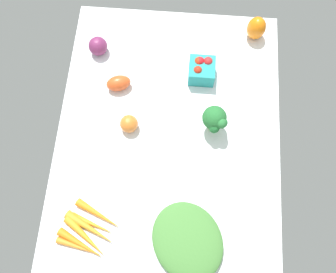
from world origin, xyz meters
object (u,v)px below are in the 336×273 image
at_px(carrot_bunch, 88,232).
at_px(red_onion_center, 98,46).
at_px(bell_pepper_orange, 256,28).
at_px(leafy_greens_clump, 188,241).
at_px(roma_tomato, 118,83).
at_px(broccoli_head, 215,119).
at_px(heirloom_tomato_orange, 129,124).
at_px(berry_basket, 202,70).

distance_m(carrot_bunch, red_onion_center, 0.66).
bearing_deg(carrot_bunch, bell_pepper_orange, -33.75).
bearing_deg(carrot_bunch, leafy_greens_clump, -90.58).
bearing_deg(roma_tomato, red_onion_center, 105.26).
relative_size(bell_pepper_orange, leafy_greens_clump, 0.40).
relative_size(broccoli_head, carrot_bunch, 0.59).
height_order(broccoli_head, heirloom_tomato_orange, broccoli_head).
relative_size(carrot_bunch, berry_basket, 2.22).
xyz_separation_m(berry_basket, heirloom_tomato_orange, (-0.22, 0.23, -0.01)).
relative_size(berry_basket, roma_tomato, 1.05).
bearing_deg(berry_basket, roma_tomato, 103.56).
bearing_deg(broccoli_head, bell_pepper_orange, -20.07).
distance_m(berry_basket, red_onion_center, 0.39).
distance_m(bell_pepper_orange, roma_tomato, 0.54).
relative_size(broccoli_head, heirloom_tomato_orange, 1.95).
distance_m(bell_pepper_orange, heirloom_tomato_orange, 0.59).
relative_size(broccoli_head, bell_pepper_orange, 1.21).
distance_m(heirloom_tomato_orange, red_onion_center, 0.33).
distance_m(leafy_greens_clump, red_onion_center, 0.75).
height_order(berry_basket, roma_tomato, berry_basket).
height_order(bell_pepper_orange, red_onion_center, bell_pepper_orange).
xyz_separation_m(broccoli_head, heirloom_tomato_orange, (-0.02, 0.28, -0.05)).
distance_m(carrot_bunch, berry_basket, 0.67).
height_order(leafy_greens_clump, heirloom_tomato_orange, heirloom_tomato_orange).
distance_m(carrot_bunch, heirloom_tomato_orange, 0.37).
distance_m(bell_pepper_orange, carrot_bunch, 0.92).
height_order(broccoli_head, carrot_bunch, broccoli_head).
height_order(broccoli_head, red_onion_center, broccoli_head).
bearing_deg(red_onion_center, roma_tomato, -146.98).
relative_size(leafy_greens_clump, red_onion_center, 3.58).
xyz_separation_m(berry_basket, leafy_greens_clump, (-0.59, 0.01, -0.01)).
bearing_deg(berry_basket, heirloom_tomato_orange, 133.35).
xyz_separation_m(berry_basket, roma_tomato, (-0.07, 0.29, -0.01)).
bearing_deg(leafy_greens_clump, roma_tomato, 28.01).
bearing_deg(carrot_bunch, roma_tomato, -3.64).
bearing_deg(heirloom_tomato_orange, roma_tomato, 19.81).
xyz_separation_m(heirloom_tomato_orange, roma_tomato, (0.15, 0.05, -0.00)).
xyz_separation_m(bell_pepper_orange, leafy_greens_clump, (-0.77, 0.20, -0.02)).
bearing_deg(broccoli_head, heirloom_tomato_orange, 94.06).
bearing_deg(broccoli_head, red_onion_center, 57.76).
distance_m(broccoli_head, carrot_bunch, 0.54).
distance_m(broccoli_head, heirloom_tomato_orange, 0.29).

